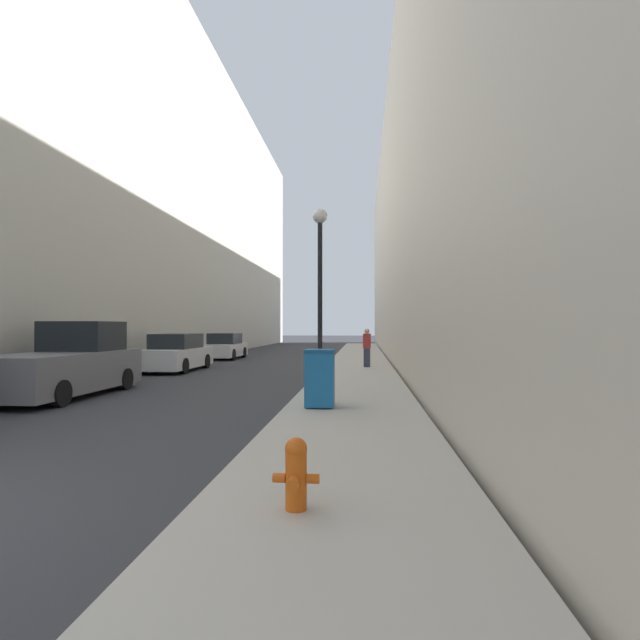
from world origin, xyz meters
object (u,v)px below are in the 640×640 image
(lamppost, at_px, (320,274))
(pickup_truck, at_px, (68,365))
(trash_bin, at_px, (320,377))
(pedestrian_on_sidewalk, at_px, (367,348))
(parked_sedan_near, at_px, (177,354))
(parked_sedan_far, at_px, (225,347))
(fire_hydrant, at_px, (296,472))

(lamppost, height_order, pickup_truck, lamppost)
(trash_bin, relative_size, lamppost, 0.24)
(pickup_truck, height_order, pedestrian_on_sidewalk, pickup_truck)
(trash_bin, distance_m, parked_sedan_near, 12.23)
(lamppost, xyz_separation_m, parked_sedan_far, (-6.84, 14.37, -2.70))
(pickup_truck, relative_size, parked_sedan_far, 1.21)
(pedestrian_on_sidewalk, bearing_deg, trash_bin, -95.77)
(fire_hydrant, xyz_separation_m, trash_bin, (-0.29, 6.00, 0.28))
(pickup_truck, height_order, parked_sedan_near, pickup_truck)
(parked_sedan_near, bearing_deg, pedestrian_on_sidewalk, 5.33)
(fire_hydrant, xyz_separation_m, parked_sedan_near, (-7.33, 16.01, 0.21))
(fire_hydrant, relative_size, trash_bin, 0.55)
(pickup_truck, bearing_deg, pedestrian_on_sidewalk, 46.26)
(parked_sedan_far, bearing_deg, fire_hydrant, -72.71)
(lamppost, bearing_deg, fire_hydrant, -86.41)
(lamppost, bearing_deg, parked_sedan_far, 115.45)
(fire_hydrant, height_order, trash_bin, trash_bin)
(pickup_truck, bearing_deg, lamppost, 10.77)
(trash_bin, distance_m, pedestrian_on_sidewalk, 10.83)
(trash_bin, height_order, lamppost, lamppost)
(trash_bin, distance_m, lamppost, 4.38)
(fire_hydrant, relative_size, parked_sedan_near, 0.15)
(parked_sedan_far, distance_m, pedestrian_on_sidewalk, 10.88)
(parked_sedan_near, bearing_deg, lamppost, -44.00)
(parked_sedan_near, height_order, pedestrian_on_sidewalk, pedestrian_on_sidewalk)
(parked_sedan_far, bearing_deg, lamppost, -64.55)
(pickup_truck, distance_m, parked_sedan_near, 7.79)
(lamppost, bearing_deg, trash_bin, -85.10)
(fire_hydrant, xyz_separation_m, parked_sedan_far, (-7.43, 23.88, 0.18))
(fire_hydrant, distance_m, pedestrian_on_sidewalk, 16.79)
(parked_sedan_near, relative_size, parked_sedan_far, 1.09)
(trash_bin, bearing_deg, lamppost, 94.90)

